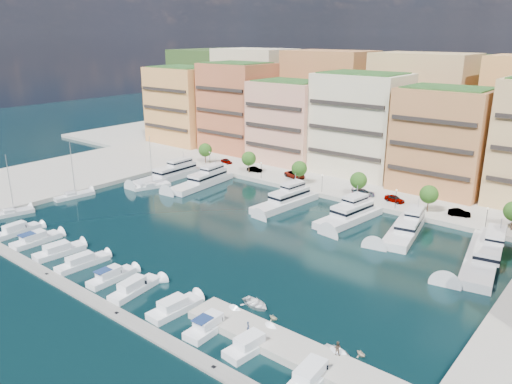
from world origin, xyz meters
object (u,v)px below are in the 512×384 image
tree_0 (205,150)px  cruiser_3 (82,263)px  cruiser_1 (36,240)px  cruiser_5 (134,289)px  lamppost_0 (210,157)px  yacht_3 (287,200)px  car_1 (255,169)px  car_0 (227,161)px  car_3 (363,193)px  car_5 (459,213)px  person_1 (337,348)px  cruiser_4 (111,277)px  cruiser_6 (174,308)px  yacht_6 (484,254)px  lamppost_3 (396,196)px  lamppost_1 (261,167)px  cruiser_7 (210,326)px  tender_2 (337,353)px  yacht_0 (171,174)px  cruiser_0 (17,231)px  cruiser_2 (59,252)px  sailboat_1 (74,196)px  tender_1 (273,317)px  cruiser_8 (251,346)px  lamppost_2 (322,180)px  car_2 (295,175)px  car_4 (395,199)px  tender_0 (256,304)px  sailboat_0 (12,213)px  tender_3 (361,353)px  tree_3 (359,180)px  lamppost_4 (487,215)px  sailboat_2 (151,187)px  yacht_4 (350,216)px  yacht_1 (204,181)px

tree_0 → cruiser_3: 65.21m
cruiser_1 → cruiser_5: size_ratio=0.98×
lamppost_0 → yacht_3: size_ratio=0.23×
lamppost_0 → car_1: (12.82, 3.73, -2.16)m
car_0 → car_3: 43.77m
cruiser_5 → car_5: car_5 is taller
lamppost_0 → person_1: lamppost_0 is taller
cruiser_4 → cruiser_6: size_ratio=0.98×
cruiser_5 → car_5: size_ratio=2.01×
yacht_3 → yacht_6: bearing=-2.9°
yacht_3 → lamppost_3: bearing=27.2°
lamppost_1 → cruiser_7: bearing=-57.0°
tender_2 → car_1: size_ratio=0.92×
yacht_0 → cruiser_1: (12.58, -43.56, -0.64)m
cruiser_0 → cruiser_2: bearing=0.0°
sailboat_1 → car_1: (20.67, 40.65, 1.36)m
yacht_6 → cruiser_0: bearing=-148.9°
yacht_6 → cruiser_1: (-64.82, -43.26, -0.64)m
tree_0 → tender_1: tree_0 is taller
cruiser_3 → cruiser_8: same height
lamppost_2 → cruiser_7: bearing=-71.9°
cruiser_6 → car_2: car_2 is taller
cruiser_3 → car_4: bearing=65.7°
tender_0 → yacht_0: bearing=67.3°
tree_0 → yacht_6: bearing=-10.6°
car_2 → car_3: (20.24, -2.25, -0.09)m
cruiser_0 → tender_2: (65.90, 5.59, -0.16)m
sailboat_0 → tender_3: (79.09, 2.84, 0.07)m
sailboat_0 → cruiser_3: bearing=-7.6°
person_1 → cruiser_1: bearing=-11.1°
cruiser_4 → tree_3: bearing=79.4°
tender_0 → person_1: person_1 is taller
tender_0 → car_0: (-54.16, 53.44, 1.21)m
tree_3 → person_1: tree_3 is taller
tree_3 → lamppost_3: size_ratio=1.35×
sailboat_1 → car_4: (59.99, 40.70, 1.46)m
tender_1 → car_1: bearing=51.3°
lamppost_4 → yacht_6: bearing=-75.3°
lamppost_0 → tender_0: (55.14, -47.76, -3.37)m
yacht_3 → cruiser_5: size_ratio=2.10×
sailboat_2 → yacht_4: bearing=12.5°
yacht_1 → cruiser_7: (45.49, -44.60, -0.52)m
yacht_3 → cruiser_1: size_ratio=2.13×
cruiser_8 → tender_1: 7.14m
cruiser_5 → car_1: bearing=113.6°
lamppost_3 → cruiser_7: lamppost_3 is taller
cruiser_5 → tender_3: (32.91, 7.22, -0.16)m
cruiser_3 → tender_2: size_ratio=2.35×
car_1 → sailboat_1: bearing=138.0°
tree_3 → lamppost_3: (10.00, -2.30, -0.92)m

